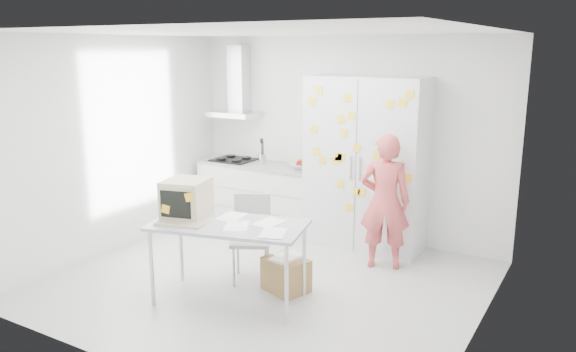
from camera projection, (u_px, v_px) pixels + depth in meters
The scene contains 10 objects.
floor at pixel (266, 283), 6.23m from camera, with size 4.50×4.00×0.02m, color silver.
walls at pixel (299, 153), 6.53m from camera, with size 4.52×4.01×2.70m.
ceiling at pixel (264, 32), 5.62m from camera, with size 4.50×4.00×0.02m, color white.
counter_run at pixel (260, 194), 8.14m from camera, with size 1.84×0.63×1.28m.
range_hood at pixel (238, 89), 8.15m from camera, with size 0.70×0.48×1.01m.
tall_cabinet at pixel (366, 163), 7.16m from camera, with size 1.50×0.68×2.20m.
person at pixel (385, 202), 6.51m from camera, with size 0.58×0.38×1.60m, color #D35252.
desk at pixel (201, 210), 5.71m from camera, with size 1.68×1.12×1.23m.
chair at pixel (252, 232), 6.25m from camera, with size 0.58×0.58×0.95m.
cardboard_box at pixel (286, 274), 5.99m from camera, with size 0.54×0.49×0.39m.
Camera 1 is at (3.16, -4.87, 2.55)m, focal length 35.00 mm.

